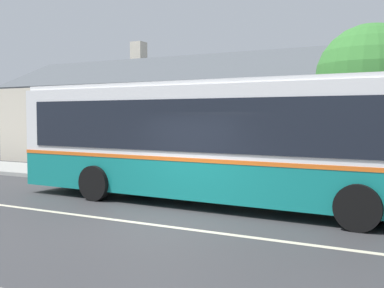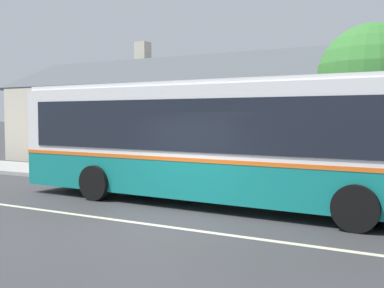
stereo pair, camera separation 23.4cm
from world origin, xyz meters
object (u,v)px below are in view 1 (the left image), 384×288
bench_down_street (205,170)px  transit_bus (222,139)px  bike_rack (40,157)px  bench_by_building (87,164)px  street_tree_primary (372,84)px

bench_down_street → transit_bus: bearing=-55.1°
bench_down_street → bike_rack: bench_down_street is taller
bench_by_building → bench_down_street: same height
street_tree_primary → transit_bus: bearing=-127.8°
transit_bus → bench_by_building: 7.24m
bench_down_street → street_tree_primary: street_tree_primary is taller
bench_down_street → bench_by_building: bearing=-175.3°
street_tree_primary → bench_down_street: bearing=-165.0°
bench_down_street → street_tree_primary: bearing=15.0°
bench_down_street → street_tree_primary: (5.10, 1.36, 2.83)m
street_tree_primary → bike_rack: 13.09m
bike_rack → transit_bus: bearing=-15.6°
bench_by_building → bench_down_street: size_ratio=1.06×
transit_bus → bench_down_street: (-1.92, 2.74, -1.20)m
bench_by_building → street_tree_primary: size_ratio=0.33×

